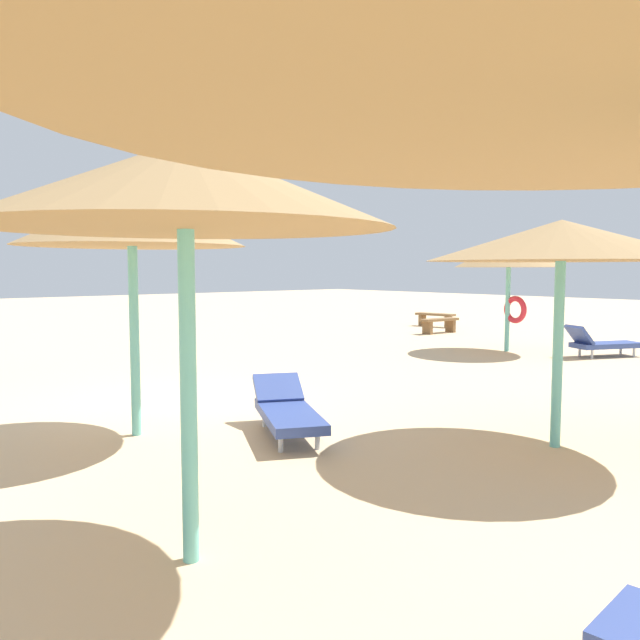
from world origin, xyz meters
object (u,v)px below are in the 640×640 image
Objects in this scene: parasol_0 at (509,255)px; parasol_4 at (132,220)px; bench_1 at (439,323)px; parasol_5 at (185,186)px; bench_0 at (435,317)px; parasol_6 at (561,241)px; lounger_0 at (602,343)px; lounger_4 at (287,410)px.

parasol_0 is 10.83m from parasol_4.
parasol_4 is 2.01× the size of bench_1.
bench_0 is (-10.57, 16.00, -2.34)m from parasol_5.
parasol_5 is at bearing -93.01° from parasol_6.
lounger_0 is 6.23m from bench_1.
lounger_4 is at bearing -73.81° from parasol_0.
bench_0 is (-8.29, 13.34, 0.03)m from lounger_4.
parasol_6 is at bearing -45.77° from bench_1.
lounger_0 is 1.27× the size of bench_0.
lounger_0 is at bearing -13.27° from bench_1.
parasol_6 is 1.60× the size of lounger_0.
parasol_0 is 9.88m from lounger_4.
parasol_6 is at bearing -46.14° from bench_0.
bench_1 is (-6.06, 1.43, 0.02)m from lounger_0.
bench_1 is (-5.44, 13.02, -2.38)m from parasol_4.
parasol_0 reaches higher than bench_0.
parasol_5 reaches higher than bench_1.
parasol_6 is at bearing 86.99° from parasol_5.
bench_1 is at bearing -48.18° from bench_0.
parasol_4 reaches higher than lounger_4.
lounger_0 is at bearing 111.41° from parasol_6.
parasol_4 is 0.98× the size of parasol_6.
parasol_6 is 3.91m from lounger_4.
parasol_5 is at bearing -18.58° from parasol_4.
parasol_5 reaches higher than bench_0.
parasol_0 is 0.93× the size of parasol_4.
parasol_5 is 4.23m from lounger_4.
bench_0 is at bearing 121.85° from lounger_4.
parasol_5 is at bearing -67.36° from parasol_0.
parasol_0 is 8.87m from parasol_6.
parasol_0 is 3.11m from lounger_0.
lounger_4 is 1.29× the size of bench_0.
parasol_4 reaches higher than parasol_0.
parasol_5 is 1.95× the size of bench_0.
bench_0 is (-7.05, 14.81, -2.38)m from parasol_4.
parasol_0 is 12.90m from parasol_5.
parasol_6 is 8.88m from lounger_0.
parasol_4 reaches higher than bench_1.
bench_0 is at bearing 131.82° from bench_1.
parasol_4 is at bearing -82.31° from parasol_0.
parasol_4 is 1.54× the size of lounger_4.
parasol_0 reaches higher than lounger_0.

